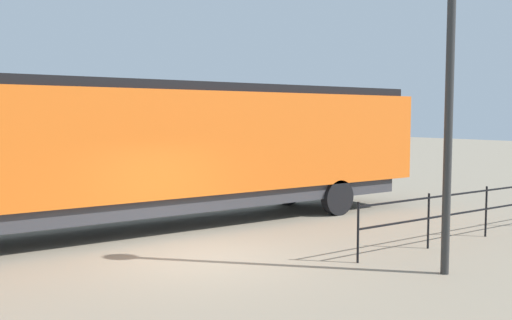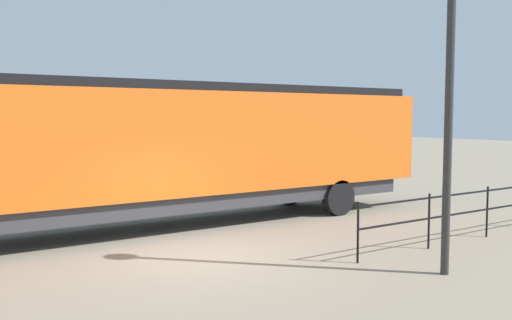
{
  "view_description": "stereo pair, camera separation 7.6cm",
  "coord_description": "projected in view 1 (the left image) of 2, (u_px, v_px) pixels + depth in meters",
  "views": [
    {
      "loc": [
        10.4,
        -5.76,
        3.07
      ],
      "look_at": [
        0.42,
        1.13,
        2.11
      ],
      "focal_mm": 39.21,
      "sensor_mm": 36.0,
      "label": 1
    },
    {
      "loc": [
        10.45,
        -5.7,
        3.07
      ],
      "look_at": [
        0.42,
        1.13,
        2.11
      ],
      "focal_mm": 39.21,
      "sensor_mm": 36.0,
      "label": 2
    }
  ],
  "objects": [
    {
      "name": "ground_plane",
      "position": [
        202.0,
        259.0,
        12.04
      ],
      "size": [
        120.0,
        120.0,
        0.0
      ],
      "primitive_type": "plane",
      "color": "gray"
    },
    {
      "name": "locomotive",
      "position": [
        171.0,
        146.0,
        15.37
      ],
      "size": [
        2.82,
        17.62,
        3.97
      ],
      "color": "orange",
      "rests_on": "ground_plane"
    },
    {
      "name": "platform_fence",
      "position": [
        511.0,
        200.0,
        14.84
      ],
      "size": [
        0.05,
        11.39,
        1.29
      ],
      "color": "black",
      "rests_on": "ground_plane"
    },
    {
      "name": "lamp_post",
      "position": [
        451.0,
        37.0,
        10.54
      ],
      "size": [
        0.54,
        0.54,
        6.35
      ],
      "color": "#2D2D2D",
      "rests_on": "ground_plane"
    }
  ]
}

